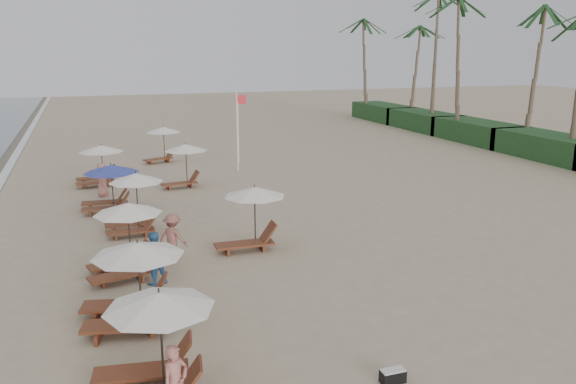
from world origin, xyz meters
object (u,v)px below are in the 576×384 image
object	(u,v)px
inland_station_1	(183,160)
inland_station_0	(250,214)
lounger_station_0	(149,348)
lounger_station_4	(107,187)
beachgoer_mid_b	(173,237)
lounger_station_2	(122,242)
lounger_station_1	(129,287)
flag_pole_near	(238,128)
beachgoer_far_b	(102,180)
duffel_bag	(393,376)
beachgoer_mid_a	(153,258)
lounger_station_3	(132,204)
inland_station_2	(161,140)
beachgoer_near	(176,383)
lounger_station_5	(98,165)

from	to	relation	value
inland_station_1	inland_station_0	bearing A→B (deg)	-86.68
lounger_station_0	lounger_station_4	size ratio (longest dim) A/B	0.99
beachgoer_mid_b	lounger_station_2	bearing A→B (deg)	66.02
lounger_station_1	lounger_station_4	world-z (taller)	lounger_station_1
flag_pole_near	beachgoer_far_b	bearing A→B (deg)	-154.56
beachgoer_far_b	duffel_bag	size ratio (longest dim) A/B	3.06
lounger_station_0	beachgoer_mid_a	bearing A→B (deg)	82.58
lounger_station_3	beachgoer_mid_a	distance (m)	5.46
lounger_station_4	inland_station_1	xyz separation A→B (m)	(3.94, 3.45, 0.33)
lounger_station_4	inland_station_2	distance (m)	11.45
inland_station_2	beachgoer_mid_b	xyz separation A→B (m)	(-2.03, -18.08, -0.61)
lounger_station_1	duffel_bag	distance (m)	6.97
lounger_station_0	flag_pole_near	world-z (taller)	flag_pole_near
lounger_station_0	inland_station_1	bearing A→B (deg)	78.38
inland_station_2	beachgoer_mid_b	bearing A→B (deg)	-96.41
lounger_station_2	beachgoer_near	distance (m)	7.93
lounger_station_4	beachgoer_far_b	bearing A→B (deg)	92.49
lounger_station_1	beachgoer_far_b	world-z (taller)	lounger_station_1
inland_station_0	lounger_station_1	bearing A→B (deg)	-134.37
lounger_station_4	beachgoer_far_b	xyz separation A→B (m)	(-0.12, 2.77, -0.27)
lounger_station_0	beachgoer_mid_a	size ratio (longest dim) A/B	1.60
lounger_station_0	lounger_station_1	distance (m)	3.48
beachgoer_mid_a	lounger_station_1	bearing A→B (deg)	49.64
lounger_station_0	inland_station_0	xyz separation A→B (m)	(4.43, 8.13, 0.20)
lounger_station_4	inland_station_2	xyz separation A→B (m)	(3.80, 10.80, 0.34)
lounger_station_3	lounger_station_5	world-z (taller)	lounger_station_3
lounger_station_2	inland_station_1	xyz separation A→B (m)	(3.87, 11.59, 0.28)
inland_station_2	beachgoer_far_b	distance (m)	8.96
lounger_station_3	beachgoer_far_b	world-z (taller)	lounger_station_3
inland_station_2	beachgoer_far_b	size ratio (longest dim) A/B	1.59
lounger_station_1	lounger_station_2	xyz separation A→B (m)	(0.08, 3.51, 0.09)
beachgoer_mid_b	beachgoer_far_b	world-z (taller)	beachgoer_far_b
lounger_station_1	inland_station_1	world-z (taller)	inland_station_1
inland_station_1	lounger_station_1	bearing A→B (deg)	-104.66
inland_station_2	inland_station_1	bearing A→B (deg)	-88.84
beachgoer_mid_a	beachgoer_mid_b	size ratio (longest dim) A/B	1.01
lounger_station_0	duffel_bag	size ratio (longest dim) A/B	4.94
duffel_bag	beachgoer_near	bearing A→B (deg)	176.55
flag_pole_near	inland_station_0	bearing A→B (deg)	-103.07
inland_station_1	inland_station_2	size ratio (longest dim) A/B	1.00
lounger_station_5	beachgoer_far_b	distance (m)	2.74
duffel_bag	inland_station_1	bearing A→B (deg)	93.29
lounger_station_2	inland_station_0	world-z (taller)	lounger_station_2
beachgoer_near	flag_pole_near	bearing A→B (deg)	42.16
lounger_station_3	lounger_station_5	xyz separation A→B (m)	(-0.98, 9.19, -0.11)
lounger_station_2	lounger_station_3	world-z (taller)	lounger_station_2
lounger_station_0	duffel_bag	bearing A→B (deg)	-13.67
lounger_station_4	duffel_bag	size ratio (longest dim) A/B	4.97
lounger_station_2	lounger_station_3	distance (m)	4.50
beachgoer_far_b	duffel_bag	distance (m)	19.80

